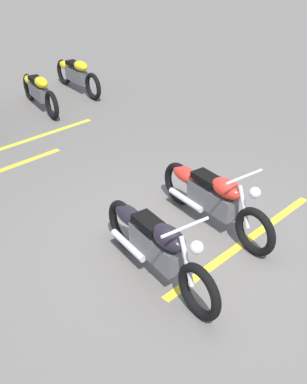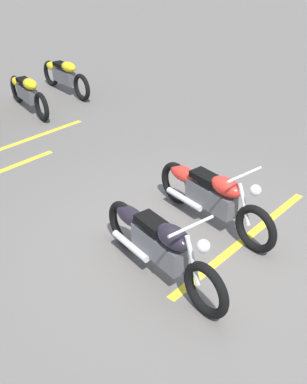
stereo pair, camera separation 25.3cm
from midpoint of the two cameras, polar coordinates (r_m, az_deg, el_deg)
name	(u,v)px [view 1 (the left image)]	position (r m, az deg, el deg)	size (l,w,h in m)	color
ground_plane	(185,248)	(6.25, 5.15, -6.94)	(60.00, 60.00, 0.00)	#66605B
motorcycle_bright_foreground	(211,196)	(6.51, 8.31, -0.54)	(2.20, 0.73, 1.04)	black
motorcycle_dark_foreground	(155,244)	(5.53, 1.45, -6.46)	(2.19, 0.76, 1.04)	black
motorcycle_row_far_left	(76,74)	(12.22, -8.98, 14.29)	(2.18, 0.58, 0.83)	black
motorcycle_row_left	(38,90)	(11.15, -13.44, 12.20)	(2.09, 0.71, 0.81)	black
parking_stripe_near	(245,241)	(6.48, 12.43, -6.02)	(3.20, 0.12, 0.01)	yellow
parking_stripe_far	(26,141)	(9.58, -14.75, 6.18)	(3.20, 0.12, 0.01)	yellow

